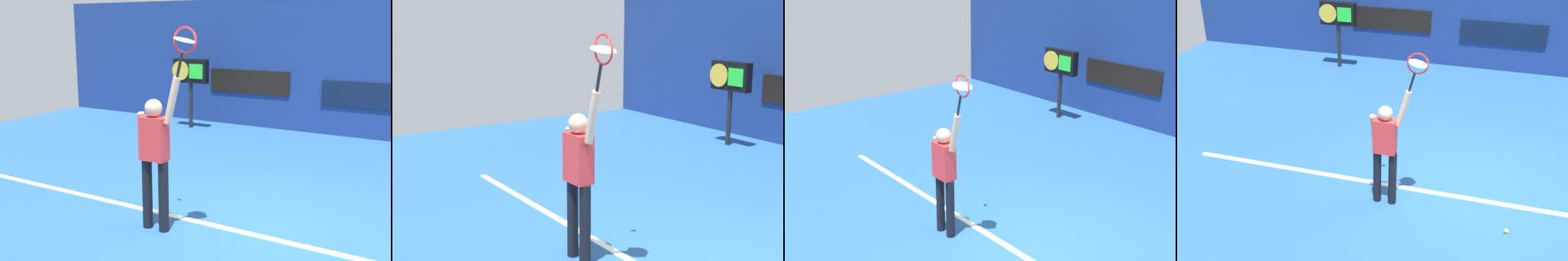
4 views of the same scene
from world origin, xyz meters
TOP-DOWN VIEW (x-y plane):
  - ground_plane at (0.00, 0.00)m, footprint 18.00×18.00m
  - sponsor_banner_portside at (-3.00, 5.84)m, footprint 2.20×0.03m
  - court_baseline at (0.00, -0.31)m, footprint 10.00×0.10m
  - tennis_player at (-1.30, -0.76)m, footprint 0.63×0.31m
  - tennis_racket at (-0.86, -0.77)m, footprint 0.38×0.27m
  - scoreboard_clock at (-4.19, 4.91)m, footprint 0.96×0.20m

SIDE VIEW (x-z plane):
  - ground_plane at x=0.00m, z-range 0.00..0.00m
  - court_baseline at x=0.00m, z-range 0.00..0.01m
  - tennis_player at x=-1.30m, z-range 0.02..2.00m
  - sponsor_banner_portside at x=-3.00m, z-range 0.85..1.45m
  - scoreboard_clock at x=-4.19m, z-range 0.50..2.25m
  - tennis_racket at x=-0.86m, z-range 2.06..2.68m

